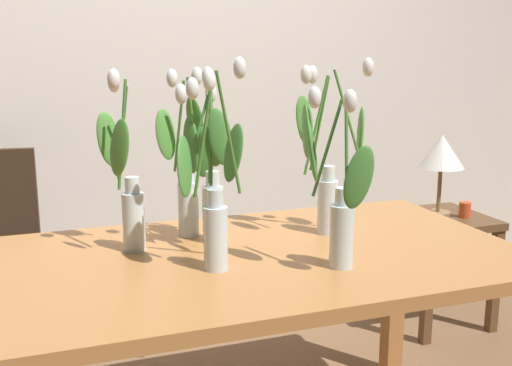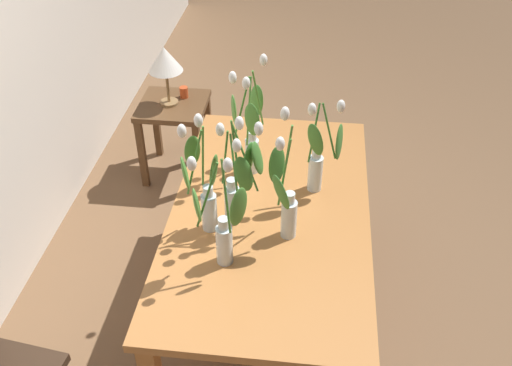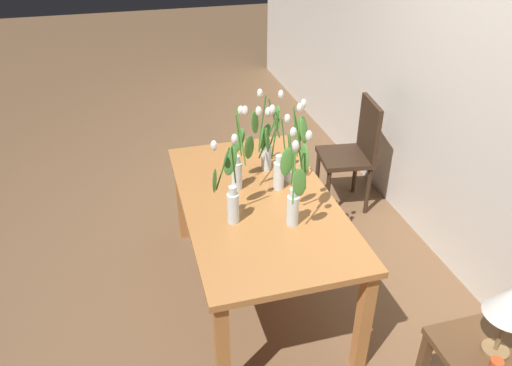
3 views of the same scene
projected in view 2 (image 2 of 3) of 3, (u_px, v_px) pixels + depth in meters
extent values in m
plane|color=brown|center=(268.00, 315.00, 3.04)|extent=(18.00, 18.00, 0.00)
cube|color=#B7753D|center=(270.00, 213.00, 2.60)|extent=(1.60, 0.90, 0.04)
cube|color=#B7753D|center=(346.00, 185.00, 3.37)|extent=(0.07, 0.07, 0.70)
cube|color=#B7753D|center=(217.00, 176.00, 3.45)|extent=(0.07, 0.07, 0.70)
cylinder|color=silver|center=(289.00, 219.00, 2.40)|extent=(0.07, 0.07, 0.18)
cylinder|color=silver|center=(290.00, 198.00, 2.33)|extent=(0.04, 0.04, 0.05)
cylinder|color=silver|center=(289.00, 224.00, 2.42)|extent=(0.06, 0.06, 0.11)
cylinder|color=#478433|center=(284.00, 173.00, 2.22)|extent=(0.05, 0.05, 0.30)
ellipsoid|color=white|center=(280.00, 144.00, 2.12)|extent=(0.04, 0.04, 0.06)
ellipsoid|color=#427F33|center=(281.00, 192.00, 2.22)|extent=(0.07, 0.11, 0.18)
cylinder|color=#478433|center=(287.00, 157.00, 2.27)|extent=(0.08, 0.04, 0.35)
ellipsoid|color=white|center=(285.00, 114.00, 2.19)|extent=(0.04, 0.04, 0.06)
ellipsoid|color=#427F33|center=(277.00, 165.00, 2.33)|extent=(0.08, 0.08, 0.18)
cylinder|color=silver|center=(252.00, 156.00, 2.77)|extent=(0.07, 0.07, 0.18)
cylinder|color=silver|center=(252.00, 136.00, 2.70)|extent=(0.04, 0.04, 0.05)
cylinder|color=silver|center=(252.00, 161.00, 2.79)|extent=(0.06, 0.06, 0.11)
cylinder|color=#478433|center=(249.00, 112.00, 2.57)|extent=(0.08, 0.02, 0.32)
ellipsoid|color=white|center=(246.00, 83.00, 2.45)|extent=(0.04, 0.04, 0.06)
ellipsoid|color=#4C8E38|center=(252.00, 120.00, 2.54)|extent=(0.03, 0.09, 0.18)
cylinder|color=#478433|center=(258.00, 99.00, 2.64)|extent=(0.11, 0.05, 0.34)
ellipsoid|color=white|center=(264.00, 60.00, 2.58)|extent=(0.04, 0.04, 0.06)
ellipsoid|color=#4C8E38|center=(257.00, 101.00, 2.71)|extent=(0.05, 0.08, 0.17)
cylinder|color=#478433|center=(242.00, 108.00, 2.60)|extent=(0.03, 0.08, 0.32)
ellipsoid|color=white|center=(233.00, 77.00, 2.49)|extent=(0.04, 0.04, 0.06)
ellipsoid|color=#4C8E38|center=(234.00, 110.00, 2.56)|extent=(0.10, 0.04, 0.18)
cylinder|color=silver|center=(224.00, 245.00, 2.28)|extent=(0.07, 0.07, 0.18)
cylinder|color=silver|center=(223.00, 224.00, 2.21)|extent=(0.04, 0.04, 0.05)
cylinder|color=silver|center=(225.00, 250.00, 2.30)|extent=(0.06, 0.06, 0.11)
cylinder|color=#3D752D|center=(226.00, 197.00, 2.09)|extent=(0.05, 0.04, 0.32)
ellipsoid|color=white|center=(228.00, 165.00, 1.98)|extent=(0.04, 0.04, 0.06)
ellipsoid|color=#4C8E38|center=(238.00, 207.00, 2.09)|extent=(0.08, 0.09, 0.18)
cylinder|color=#3D752D|center=(207.00, 196.00, 2.11)|extent=(0.03, 0.10, 0.30)
ellipsoid|color=white|center=(192.00, 164.00, 2.01)|extent=(0.04, 0.04, 0.06)
ellipsoid|color=#4C8E38|center=(197.00, 205.00, 2.09)|extent=(0.09, 0.05, 0.18)
cylinder|color=silver|center=(232.00, 205.00, 2.48)|extent=(0.07, 0.07, 0.18)
cylinder|color=silver|center=(232.00, 184.00, 2.41)|extent=(0.04, 0.04, 0.05)
cylinder|color=silver|center=(232.00, 210.00, 2.49)|extent=(0.06, 0.06, 0.11)
cylinder|color=#3D752D|center=(234.00, 167.00, 2.28)|extent=(0.10, 0.05, 0.26)
ellipsoid|color=white|center=(237.00, 145.00, 2.15)|extent=(0.04, 0.04, 0.06)
ellipsoid|color=#427F33|center=(244.00, 174.00, 2.26)|extent=(0.05, 0.11, 0.18)
cylinder|color=#3D752D|center=(225.00, 158.00, 2.33)|extent=(0.02, 0.04, 0.27)
ellipsoid|color=white|center=(220.00, 129.00, 2.25)|extent=(0.04, 0.04, 0.06)
ellipsoid|color=#427F33|center=(214.00, 171.00, 2.36)|extent=(0.08, 0.06, 0.17)
cylinder|color=#3D752D|center=(245.00, 159.00, 2.29)|extent=(0.04, 0.11, 0.30)
ellipsoid|color=white|center=(259.00, 129.00, 2.17)|extent=(0.04, 0.04, 0.06)
ellipsoid|color=#427F33|center=(258.00, 158.00, 2.30)|extent=(0.09, 0.07, 0.18)
cylinder|color=#3D752D|center=(236.00, 156.00, 2.30)|extent=(0.03, 0.04, 0.32)
ellipsoid|color=white|center=(239.00, 123.00, 2.19)|extent=(0.04, 0.04, 0.06)
ellipsoid|color=#427F33|center=(248.00, 160.00, 2.31)|extent=(0.08, 0.07, 0.18)
cylinder|color=silver|center=(209.00, 212.00, 2.44)|extent=(0.07, 0.07, 0.18)
cylinder|color=silver|center=(208.00, 191.00, 2.37)|extent=(0.04, 0.04, 0.05)
cylinder|color=silver|center=(210.00, 217.00, 2.46)|extent=(0.06, 0.06, 0.11)
cylinder|color=#478433|center=(194.00, 163.00, 2.27)|extent=(0.03, 0.08, 0.31)
ellipsoid|color=white|center=(182.00, 131.00, 2.17)|extent=(0.04, 0.04, 0.06)
ellipsoid|color=#4C8E38|center=(185.00, 174.00, 2.26)|extent=(0.09, 0.06, 0.18)
cylinder|color=#478433|center=(203.00, 157.00, 2.30)|extent=(0.05, 0.03, 0.32)
ellipsoid|color=white|center=(198.00, 120.00, 2.21)|extent=(0.04, 0.04, 0.06)
ellipsoid|color=#4C8E38|center=(192.00, 151.00, 2.31)|extent=(0.09, 0.08, 0.17)
cylinder|color=silver|center=(315.00, 173.00, 2.66)|extent=(0.07, 0.07, 0.18)
cylinder|color=silver|center=(317.00, 153.00, 2.59)|extent=(0.04, 0.04, 0.05)
cylinder|color=silver|center=(315.00, 178.00, 2.68)|extent=(0.06, 0.06, 0.11)
cylinder|color=#3D752D|center=(329.00, 131.00, 2.49)|extent=(0.04, 0.08, 0.27)
ellipsoid|color=white|center=(341.00, 106.00, 2.39)|extent=(0.04, 0.04, 0.06)
ellipsoid|color=#427F33|center=(339.00, 142.00, 2.53)|extent=(0.11, 0.05, 0.18)
cylinder|color=#3D752D|center=(314.00, 133.00, 2.48)|extent=(0.07, 0.04, 0.27)
ellipsoid|color=white|center=(312.00, 109.00, 2.37)|extent=(0.04, 0.04, 0.06)
ellipsoid|color=#427F33|center=(315.00, 140.00, 2.44)|extent=(0.06, 0.11, 0.18)
cube|color=brown|center=(173.00, 106.00, 3.75)|extent=(0.44, 0.44, 0.04)
cube|color=brown|center=(198.00, 158.00, 3.75)|extent=(0.04, 0.04, 0.51)
cube|color=brown|center=(208.00, 128.00, 4.05)|extent=(0.04, 0.04, 0.51)
cube|color=brown|center=(142.00, 154.00, 3.79)|extent=(0.04, 0.04, 0.51)
cube|color=brown|center=(156.00, 124.00, 4.09)|extent=(0.04, 0.04, 0.51)
cylinder|color=olive|center=(169.00, 102.00, 3.73)|extent=(0.12, 0.12, 0.02)
cylinder|color=olive|center=(168.00, 86.00, 3.66)|extent=(0.02, 0.02, 0.22)
cone|color=silver|center=(165.00, 59.00, 3.55)|extent=(0.22, 0.22, 0.16)
cylinder|color=#CC4C23|center=(184.00, 92.00, 3.78)|extent=(0.06, 0.06, 0.07)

